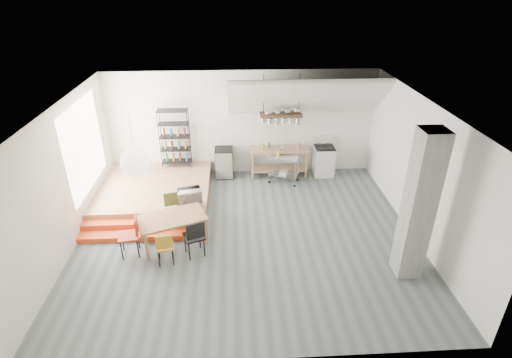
{
  "coord_description": "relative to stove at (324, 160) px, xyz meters",
  "views": [
    {
      "loc": [
        -0.25,
        -7.94,
        5.65
      ],
      "look_at": [
        0.26,
        0.8,
        1.11
      ],
      "focal_mm": 28.0,
      "sensor_mm": 36.0,
      "label": 1
    }
  ],
  "objects": [
    {
      "name": "floor",
      "position": [
        -2.5,
        -3.16,
        -0.48
      ],
      "size": [
        8.0,
        8.0,
        0.0
      ],
      "primitive_type": "plane",
      "color": "#50595C",
      "rests_on": "ground"
    },
    {
      "name": "pot_rack",
      "position": [
        -1.37,
        -0.23,
        1.5
      ],
      "size": [
        1.2,
        0.5,
        1.43
      ],
      "color": "#3B2717",
      "rests_on": "ceiling"
    },
    {
      "name": "chair_olive",
      "position": [
        -4.29,
        -2.65,
        0.06
      ],
      "size": [
        0.51,
        0.51,
        0.9
      ],
      "rotation": [
        0.0,
        0.0,
        0.27
      ],
      "color": "brown",
      "rests_on": "ground"
    },
    {
      "name": "rolling_cart",
      "position": [
        -1.29,
        -0.46,
        0.06
      ],
      "size": [
        0.95,
        0.74,
        0.84
      ],
      "rotation": [
        0.0,
        0.0,
        -0.37
      ],
      "color": "silver",
      "rests_on": "ground"
    },
    {
      "name": "chair_black",
      "position": [
        -3.67,
        -3.88,
        0.08
      ],
      "size": [
        0.55,
        0.55,
        0.93
      ],
      "rotation": [
        0.0,
        0.0,
        3.5
      ],
      "color": "black",
      "rests_on": "ground"
    },
    {
      "name": "concrete_column",
      "position": [
        0.8,
        -4.66,
        1.12
      ],
      "size": [
        0.5,
        0.5,
        3.2
      ],
      "primitive_type": "cube",
      "color": "slate",
      "rests_on": "ground"
    },
    {
      "name": "dining_table",
      "position": [
        -4.22,
        -3.36,
        0.15
      ],
      "size": [
        1.7,
        1.33,
        0.71
      ],
      "rotation": [
        0.0,
        0.0,
        0.37
      ],
      "color": "brown",
      "rests_on": "ground"
    },
    {
      "name": "chair_mustard",
      "position": [
        -4.29,
        -4.11,
        -0.0
      ],
      "size": [
        0.42,
        0.42,
        0.8
      ],
      "rotation": [
        0.0,
        0.0,
        3.31
      ],
      "color": "#BF8A20",
      "rests_on": "ground"
    },
    {
      "name": "kitchen_counter",
      "position": [
        -1.4,
        -0.01,
        0.15
      ],
      "size": [
        1.8,
        0.6,
        0.91
      ],
      "color": "#996D4C",
      "rests_on": "ground"
    },
    {
      "name": "chair_red",
      "position": [
        -5.06,
        -3.7,
        0.09
      ],
      "size": [
        0.5,
        0.5,
        0.95
      ],
      "rotation": [
        0.0,
        0.0,
        -1.4
      ],
      "color": "red",
      "rests_on": "ground"
    },
    {
      "name": "wall_left",
      "position": [
        -6.5,
        -3.16,
        1.12
      ],
      "size": [
        0.04,
        7.0,
        3.2
      ],
      "primitive_type": "cube",
      "color": "silver",
      "rests_on": "ground"
    },
    {
      "name": "wire_shelving",
      "position": [
        -4.5,
        0.04,
        0.85
      ],
      "size": [
        0.88,
        0.38,
        1.8
      ],
      "color": "black",
      "rests_on": "platform"
    },
    {
      "name": "bowl",
      "position": [
        -1.36,
        -0.06,
        0.45
      ],
      "size": [
        0.25,
        0.25,
        0.05
      ],
      "primitive_type": "imported",
      "rotation": [
        0.0,
        0.0,
        0.28
      ],
      "color": "silver",
      "rests_on": "kitchen_counter"
    },
    {
      "name": "wall_back",
      "position": [
        -2.5,
        0.34,
        1.12
      ],
      "size": [
        8.0,
        0.04,
        3.2
      ],
      "primitive_type": "cube",
      "color": "silver",
      "rests_on": "ground"
    },
    {
      "name": "window_pane",
      "position": [
        -6.48,
        -1.66,
        1.32
      ],
      "size": [
        0.02,
        2.5,
        2.2
      ],
      "primitive_type": "cube",
      "color": "white",
      "rests_on": "wall_left"
    },
    {
      "name": "wall_right",
      "position": [
        1.5,
        -3.16,
        1.12
      ],
      "size": [
        0.04,
        7.0,
        3.2
      ],
      "primitive_type": "cube",
      "color": "silver",
      "rests_on": "ground"
    },
    {
      "name": "microwave",
      "position": [
        -3.9,
        -2.41,
        0.25
      ],
      "size": [
        0.66,
        0.52,
        0.32
      ],
      "primitive_type": "imported",
      "rotation": [
        0.0,
        0.0,
        0.23
      ],
      "color": "beige",
      "rests_on": "microwave_shelf"
    },
    {
      "name": "stove",
      "position": [
        0.0,
        0.0,
        0.0
      ],
      "size": [
        0.6,
        0.6,
        1.18
      ],
      "color": "white",
      "rests_on": "ground"
    },
    {
      "name": "platform",
      "position": [
        -5.0,
        -1.16,
        -0.28
      ],
      "size": [
        3.0,
        3.0,
        0.4
      ],
      "primitive_type": "cube",
      "color": "#996D4C",
      "rests_on": "ground"
    },
    {
      "name": "microwave_shelf",
      "position": [
        -3.9,
        -2.41,
        0.07
      ],
      "size": [
        0.6,
        0.4,
        0.16
      ],
      "color": "#996D4C",
      "rests_on": "platform"
    },
    {
      "name": "step_lower",
      "position": [
        -5.0,
        -3.11,
        -0.41
      ],
      "size": [
        3.0,
        0.35,
        0.13
      ],
      "primitive_type": "cube",
      "color": "#DE441A",
      "rests_on": "ground"
    },
    {
      "name": "slope_ceiling",
      "position": [
        -0.7,
        -0.26,
        2.07
      ],
      "size": [
        4.4,
        1.44,
        1.32
      ],
      "primitive_type": "cube",
      "rotation": [
        -0.73,
        0.0,
        0.0
      ],
      "color": "white",
      "rests_on": "wall_back"
    },
    {
      "name": "ceiling",
      "position": [
        -2.5,
        -3.16,
        2.72
      ],
      "size": [
        8.0,
        7.0,
        0.02
      ],
      "primitive_type": "cube",
      "color": "white",
      "rests_on": "wall_back"
    },
    {
      "name": "mini_fridge",
      "position": [
        -3.08,
        0.04,
        -0.02
      ],
      "size": [
        0.54,
        0.54,
        0.92
      ],
      "primitive_type": "cube",
      "color": "black",
      "rests_on": "ground"
    },
    {
      "name": "paper_lantern",
      "position": [
        -4.78,
        -3.57,
        1.72
      ],
      "size": [
        0.6,
        0.6,
        0.6
      ],
      "primitive_type": "sphere",
      "color": "white",
      "rests_on": "ceiling"
    },
    {
      "name": "step_upper",
      "position": [
        -5.0,
        -2.76,
        -0.35
      ],
      "size": [
        3.0,
        0.35,
        0.27
      ],
      "primitive_type": "cube",
      "color": "#DE441A",
      "rests_on": "ground"
    }
  ]
}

